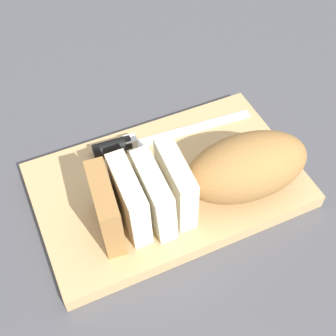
{
  "coord_description": "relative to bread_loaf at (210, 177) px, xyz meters",
  "views": [
    {
      "loc": [
        0.17,
        0.4,
        0.6
      ],
      "look_at": [
        0.0,
        0.0,
        0.06
      ],
      "focal_mm": 49.37,
      "sensor_mm": 36.0,
      "label": 1
    }
  ],
  "objects": [
    {
      "name": "bread_loaf",
      "position": [
        0.0,
        0.0,
        0.0
      ],
      "size": [
        0.33,
        0.12,
        0.1
      ],
      "rotation": [
        0.0,
        0.0,
        -0.06
      ],
      "color": "#A8753D",
      "rests_on": "cutting_board"
    },
    {
      "name": "cutting_board",
      "position": [
        0.04,
        -0.05,
        -0.06
      ],
      "size": [
        0.41,
        0.26,
        0.03
      ],
      "primitive_type": "cube",
      "rotation": [
        0.0,
        0.0,
        0.02
      ],
      "color": "tan",
      "rests_on": "ground_plane"
    },
    {
      "name": "crumb_near_loaf",
      "position": [
        0.09,
        -0.06,
        -0.05
      ],
      "size": [
        0.01,
        0.01,
        0.01
      ],
      "primitive_type": "sphere",
      "color": "tan",
      "rests_on": "cutting_board"
    },
    {
      "name": "bread_knife",
      "position": [
        0.07,
        -0.14,
        -0.04
      ],
      "size": [
        0.28,
        0.03,
        0.02
      ],
      "rotation": [
        0.0,
        0.0,
        3.1
      ],
      "color": "silver",
      "rests_on": "cutting_board"
    },
    {
      "name": "crumb_near_knife",
      "position": [
        0.01,
        -0.05,
        -0.05
      ],
      "size": [
        0.01,
        0.01,
        0.01
      ],
      "primitive_type": "sphere",
      "color": "tan",
      "rests_on": "cutting_board"
    },
    {
      "name": "ground_plane",
      "position": [
        0.04,
        -0.05,
        -0.07
      ],
      "size": [
        3.0,
        3.0,
        0.0
      ],
      "primitive_type": "plane",
      "color": "#4C4C51"
    }
  ]
}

